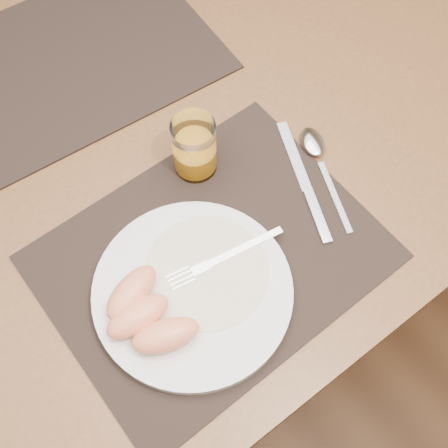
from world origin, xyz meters
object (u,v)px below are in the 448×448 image
Objects in this scene: table at (148,174)px; plate at (193,291)px; placemat_far at (78,57)px; spoon at (316,150)px; juice_glass at (194,149)px; fork at (216,261)px; placemat_near at (212,257)px; knife at (307,190)px.

plate is at bearing -107.36° from table.
plate is at bearing -100.89° from placemat_far.
plate is at bearing -164.97° from spoon.
placemat_far is at bearing 116.52° from spoon.
table is 0.16m from juice_glass.
plate is at bearing -126.40° from juice_glass.
spoon reaches higher than placemat_far.
placemat_far is at bearing 84.83° from fork.
table is 5.19× the size of plate.
juice_glass is at bearing 53.60° from plate.
placemat_near is at bearing -117.10° from juice_glass.
juice_glass is at bearing 62.90° from placemat_near.
plate is 0.05m from fork.
placemat_near is (-0.03, -0.22, 0.09)m from table.
placemat_near is 1.67× the size of plate.
plate is (-0.05, -0.03, 0.01)m from placemat_near.
placemat_far is (0.04, 0.44, 0.00)m from placemat_near.
spoon is (0.06, 0.05, 0.00)m from knife.
placemat_near is 0.18m from knife.
table is 0.24m from placemat_far.
juice_glass is (0.07, 0.15, 0.03)m from fork.
placemat_near is at bearing 76.96° from fork.
table is at bearing 140.30° from spoon.
table is 0.29m from spoon.
placemat_far is 1.67× the size of plate.
table is 7.53× the size of spoon.
spoon is at bearing -39.70° from table.
knife is 0.18m from juice_glass.
knife is 1.13× the size of spoon.
placemat_far is 0.46m from fork.
placemat_near is 1.00× the size of placemat_far.
plate is (-0.08, -0.25, 0.10)m from table.
knife is at bearing 7.58° from plate.
spoon is at bearing -63.48° from placemat_far.
plate is 1.29× the size of knife.
fork is at bearing -115.71° from juice_glass.
placemat_near is at bearing -179.77° from knife.
juice_glass reaches higher than spoon.
juice_glass reaches higher than fork.
plate reaches higher than placemat_near.
table is 3.11× the size of placemat_far.
knife reaches higher than placemat_near.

